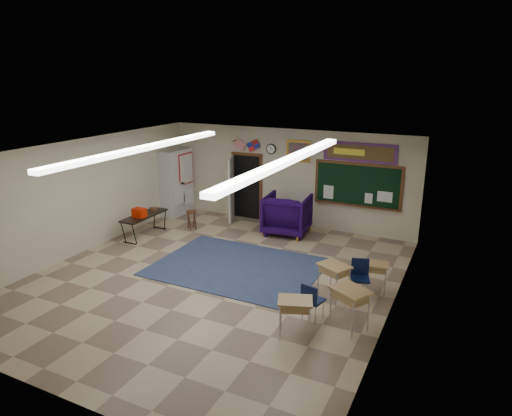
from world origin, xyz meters
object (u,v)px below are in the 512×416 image
at_px(student_desk_front_left, 334,279).
at_px(wingback_armchair, 287,214).
at_px(folding_table, 145,224).
at_px(wooden_stool, 192,220).
at_px(student_desk_front_right, 375,276).

bearing_deg(student_desk_front_left, wingback_armchair, 153.08).
bearing_deg(student_desk_front_left, folding_table, -164.88).
bearing_deg(wooden_stool, student_desk_front_right, -16.14).
xyz_separation_m(student_desk_front_left, student_desk_front_right, (0.72, 0.70, -0.06)).
bearing_deg(wingback_armchair, student_desk_front_left, 120.39).
xyz_separation_m(student_desk_front_right, folding_table, (-6.81, 0.58, -0.01)).
relative_size(student_desk_front_right, folding_table, 0.41).
height_order(student_desk_front_left, folding_table, folding_table).
bearing_deg(folding_table, student_desk_front_left, -12.51).
relative_size(student_desk_front_left, wooden_stool, 1.36).
xyz_separation_m(wingback_armchair, student_desk_front_right, (3.17, -2.65, -0.22)).
height_order(wingback_armchair, wooden_stool, wingback_armchair).
relative_size(wingback_armchair, student_desk_front_right, 1.97).
bearing_deg(folding_table, wingback_armchair, 28.96).
distance_m(folding_table, wooden_stool, 1.44).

